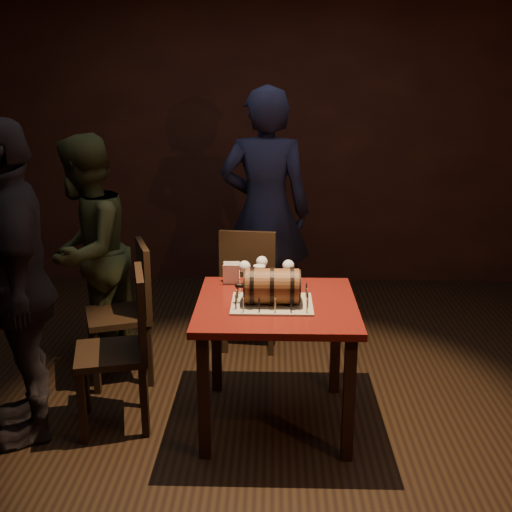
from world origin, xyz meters
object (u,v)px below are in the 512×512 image
wine_glass_left (245,268)px  chair_left_rear (130,304)px  barrel_cake (272,286)px  pint_of_ale (259,278)px  chair_back (250,282)px  wine_glass_right (288,267)px  chair_left_front (125,341)px  person_left_rear (86,253)px  person_left_front (15,284)px  pub_table (276,320)px  person_back (265,212)px  wine_glass_mid (262,263)px

wine_glass_left → chair_left_rear: 0.89m
barrel_cake → pint_of_ale: bearing=106.5°
chair_back → barrel_cake: bearing=-81.2°
wine_glass_right → chair_back: chair_back is taller
wine_glass_left → chair_left_front: chair_left_front is taller
barrel_cake → person_left_rear: (-1.28, 0.83, -0.06)m
person_left_rear → barrel_cake: bearing=64.7°
wine_glass_right → person_left_rear: 1.46m
chair_back → person_left_front: (-1.23, -1.17, 0.37)m
pub_table → chair_left_rear: bearing=150.4°
wine_glass_right → person_left_front: (-1.49, -0.44, 0.03)m
person_left_rear → person_back: bearing=126.0°
pub_table → wine_glass_left: (-0.19, 0.27, 0.23)m
chair_left_rear → person_left_front: person_left_front is taller
person_back → barrel_cake: bearing=94.8°
wine_glass_left → chair_back: bearing=90.0°
wine_glass_right → pint_of_ale: (-0.17, -0.09, -0.05)m
person_left_rear → wine_glass_mid: bearing=78.9°
barrel_cake → wine_glass_right: 0.35m
pub_table → person_left_rear: (-1.30, 0.79, 0.16)m
pub_table → barrel_cake: barrel_cake is taller
chair_left_rear → chair_left_front: (0.10, -0.59, 0.00)m
pub_table → chair_left_rear: chair_left_rear is taller
pint_of_ale → chair_left_front: size_ratio=0.16×
chair_left_front → person_left_front: bearing=-170.2°
wine_glass_right → pint_of_ale: wine_glass_right is taller
pint_of_ale → person_left_front: bearing=-165.0°
person_left_rear → chair_left_rear: bearing=62.1°
wine_glass_right → chair_back: (-0.26, 0.73, -0.35)m
chair_back → person_back: bearing=75.7°
pint_of_ale → person_left_front: 1.36m
pub_table → chair_back: 1.05m
wine_glass_right → chair_left_rear: chair_left_rear is taller
wine_glass_mid → pint_of_ale: size_ratio=1.07×
barrel_cake → chair_left_front: size_ratio=0.39×
wine_glass_left → wine_glass_mid: 0.14m
pint_of_ale → chair_left_front: bearing=-161.4°
chair_left_front → wine_glass_mid: bearing=28.5°
pub_table → chair_left_rear: 1.12m
wine_glass_mid → pint_of_ale: wine_glass_mid is taller
pint_of_ale → person_left_front: (-1.32, -0.35, 0.07)m
barrel_cake → chair_back: (-0.17, 1.07, -0.34)m
barrel_cake → pub_table: bearing=57.8°
wine_glass_right → chair_left_front: size_ratio=0.17×
barrel_cake → chair_left_front: bearing=-179.8°
wine_glass_left → person_left_front: (-1.23, -0.41, 0.03)m
chair_left_rear → person_back: 1.33m
barrel_cake → person_back: (-0.06, 1.48, 0.09)m
pint_of_ale → pub_table: bearing=-64.3°
pub_table → pint_of_ale: (-0.10, 0.21, 0.18)m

